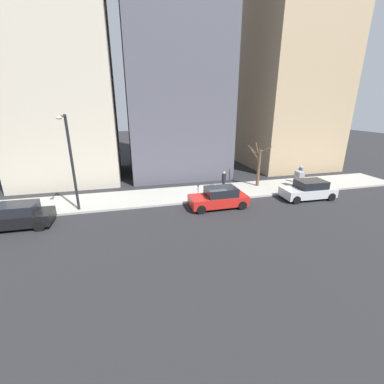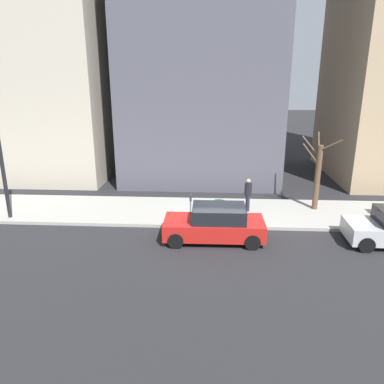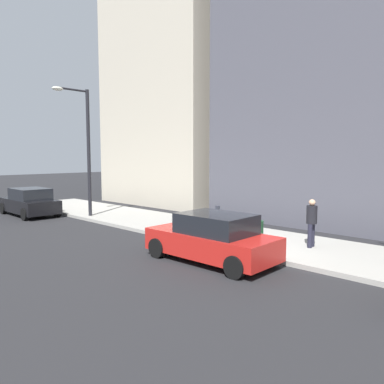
# 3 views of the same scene
# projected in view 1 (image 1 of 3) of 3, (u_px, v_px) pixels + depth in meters

# --- Properties ---
(ground_plane) EXTENTS (120.00, 120.00, 0.00)m
(ground_plane) POSITION_uv_depth(u_px,v_px,m) (216.00, 201.00, 20.16)
(ground_plane) COLOR #232326
(sidewalk) EXTENTS (4.00, 36.00, 0.15)m
(sidewalk) POSITION_uv_depth(u_px,v_px,m) (208.00, 193.00, 21.98)
(sidewalk) COLOR #9E9B93
(sidewalk) RESTS_ON ground
(parked_car_silver) EXTENTS (2.02, 4.24, 1.52)m
(parked_car_silver) POSITION_uv_depth(u_px,v_px,m) (309.00, 190.00, 20.55)
(parked_car_silver) COLOR #B7B7BC
(parked_car_silver) RESTS_ON ground
(parked_car_red) EXTENTS (1.96, 4.22, 1.52)m
(parked_car_red) POSITION_uv_depth(u_px,v_px,m) (219.00, 198.00, 18.80)
(parked_car_red) COLOR red
(parked_car_red) RESTS_ON ground
(parked_car_black) EXTENTS (1.99, 4.23, 1.52)m
(parked_car_black) POSITION_uv_depth(u_px,v_px,m) (16.00, 216.00, 15.71)
(parked_car_black) COLOR black
(parked_car_black) RESTS_ON ground
(parking_meter) EXTENTS (0.14, 0.10, 1.35)m
(parking_meter) POSITION_uv_depth(u_px,v_px,m) (198.00, 189.00, 19.95)
(parking_meter) COLOR slate
(parking_meter) RESTS_ON sidewalk
(utility_box) EXTENTS (0.83, 0.61, 1.43)m
(utility_box) POSITION_uv_depth(u_px,v_px,m) (299.00, 180.00, 23.00)
(utility_box) COLOR #A8A399
(utility_box) RESTS_ON sidewalk
(streetlamp) EXTENTS (1.97, 0.32, 6.50)m
(streetlamp) POSITION_uv_depth(u_px,v_px,m) (70.00, 156.00, 16.79)
(streetlamp) COLOR black
(streetlamp) RESTS_ON sidewalk
(bare_tree) EXTENTS (1.80, 1.71, 3.80)m
(bare_tree) POSITION_uv_depth(u_px,v_px,m) (258.00, 166.00, 23.08)
(bare_tree) COLOR brown
(bare_tree) RESTS_ON sidewalk
(trash_bin) EXTENTS (0.56, 0.56, 0.90)m
(trash_bin) POSITION_uv_depth(u_px,v_px,m) (212.00, 191.00, 20.79)
(trash_bin) COLOR #14381E
(trash_bin) RESTS_ON sidewalk
(pedestrian_near_meter) EXTENTS (0.39, 0.36, 1.66)m
(pedestrian_near_meter) POSITION_uv_depth(u_px,v_px,m) (300.00, 173.00, 24.16)
(pedestrian_near_meter) COLOR #1E1E2D
(pedestrian_near_meter) RESTS_ON sidewalk
(pedestrian_midblock) EXTENTS (0.40, 0.36, 1.66)m
(pedestrian_midblock) POSITION_uv_depth(u_px,v_px,m) (224.00, 180.00, 22.11)
(pedestrian_midblock) COLOR #1E1E2D
(pedestrian_midblock) RESTS_ON sidewalk
(office_tower_left) EXTENTS (9.37, 9.37, 27.36)m
(office_tower_left) POSITION_uv_depth(u_px,v_px,m) (296.00, 42.00, 27.96)
(office_tower_left) COLOR tan
(office_tower_left) RESTS_ON ground
(office_block_center) EXTENTS (9.90, 9.90, 29.98)m
(office_block_center) POSITION_uv_depth(u_px,v_px,m) (173.00, 19.00, 24.64)
(office_block_center) COLOR #4C4C56
(office_block_center) RESTS_ON ground
(office_tower_right) EXTENTS (9.36, 9.36, 18.70)m
(office_tower_right) POSITION_uv_depth(u_px,v_px,m) (60.00, 80.00, 23.71)
(office_tower_right) COLOR #BCB29E
(office_tower_right) RESTS_ON ground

